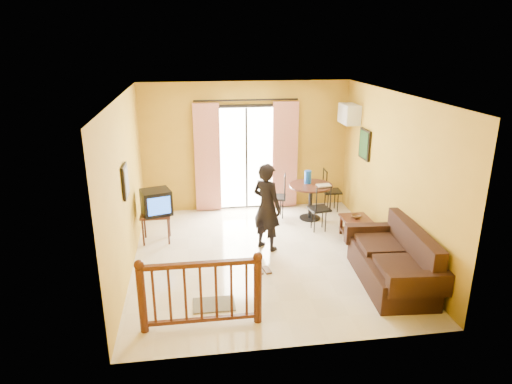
{
  "coord_description": "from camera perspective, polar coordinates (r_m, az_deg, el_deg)",
  "views": [
    {
      "loc": [
        -1.19,
        -7.14,
        3.65
      ],
      "look_at": [
        -0.12,
        0.2,
        1.14
      ],
      "focal_mm": 32.0,
      "sensor_mm": 36.0,
      "label": 1
    }
  ],
  "objects": [
    {
      "name": "sandals",
      "position": [
        7.62,
        0.84,
        -9.76
      ],
      "size": [
        0.27,
        0.26,
        0.03
      ],
      "color": "#4F341B",
      "rests_on": "ground"
    },
    {
      "name": "stair_balustrade",
      "position": [
        6.08,
        -6.94,
        -11.94
      ],
      "size": [
        1.63,
        0.13,
        1.04
      ],
      "color": "#471E0F",
      "rests_on": "ground"
    },
    {
      "name": "balcony_door",
      "position": [
        9.95,
        -1.2,
        4.39
      ],
      "size": [
        2.25,
        0.14,
        2.46
      ],
      "color": "black",
      "rests_on": "ground"
    },
    {
      "name": "picture_left",
      "position": [
        7.32,
        -16.02,
        1.31
      ],
      "size": [
        0.05,
        0.42,
        0.52
      ],
      "color": "black",
      "rests_on": "room_shell"
    },
    {
      "name": "room_shell",
      "position": [
        7.49,
        1.11,
        3.66
      ],
      "size": [
        5.0,
        5.0,
        5.0
      ],
      "color": "white",
      "rests_on": "ground"
    },
    {
      "name": "dining_chairs",
      "position": [
        9.78,
        6.57,
        -3.33
      ],
      "size": [
        1.72,
        1.45,
        0.95
      ],
      "color": "black",
      "rests_on": "ground"
    },
    {
      "name": "sofa",
      "position": [
        7.47,
        16.97,
        -8.48
      ],
      "size": [
        1.01,
        1.97,
        0.91
      ],
      "rotation": [
        0.0,
        0.0,
        -0.07
      ],
      "color": "black",
      "rests_on": "ground"
    },
    {
      "name": "water_jug",
      "position": [
        9.58,
        6.5,
        1.87
      ],
      "size": [
        0.15,
        0.15,
        0.27
      ],
      "primitive_type": "cylinder",
      "color": "#1143A8",
      "rests_on": "dining_table"
    },
    {
      "name": "bowl",
      "position": [
        8.84,
        12.42,
        -3.02
      ],
      "size": [
        0.23,
        0.23,
        0.06
      ],
      "primitive_type": "imported",
      "rotation": [
        0.0,
        0.0,
        0.27
      ],
      "color": "#4F341B",
      "rests_on": "coffee_table"
    },
    {
      "name": "standing_person",
      "position": [
        8.1,
        1.36,
        -1.88
      ],
      "size": [
        0.68,
        0.69,
        1.6
      ],
      "primitive_type": "imported",
      "rotation": [
        0.0,
        0.0,
        2.31
      ],
      "color": "black",
      "rests_on": "ground"
    },
    {
      "name": "ground",
      "position": [
        8.11,
        1.03,
        -8.05
      ],
      "size": [
        5.0,
        5.0,
        0.0
      ],
      "primitive_type": "plane",
      "color": "beige",
      "rests_on": "ground"
    },
    {
      "name": "botanical_print",
      "position": [
        9.32,
        13.41,
        5.82
      ],
      "size": [
        0.05,
        0.5,
        0.6
      ],
      "color": "black",
      "rests_on": "room_shell"
    },
    {
      "name": "television",
      "position": [
        8.59,
        -12.37,
        -1.24
      ],
      "size": [
        0.62,
        0.59,
        0.46
      ],
      "rotation": [
        0.0,
        0.0,
        0.29
      ],
      "color": "black",
      "rests_on": "tv_table"
    },
    {
      "name": "coffee_table",
      "position": [
        8.75,
        12.75,
        -4.45
      ],
      "size": [
        0.52,
        0.93,
        0.41
      ],
      "color": "black",
      "rests_on": "ground"
    },
    {
      "name": "tv_table",
      "position": [
        8.7,
        -12.43,
        -3.13
      ],
      "size": [
        0.55,
        0.46,
        0.55
      ],
      "color": "black",
      "rests_on": "ground"
    },
    {
      "name": "air_conditioner",
      "position": [
        9.78,
        11.56,
        9.53
      ],
      "size": [
        0.31,
        0.6,
        0.4
      ],
      "color": "silver",
      "rests_on": "room_shell"
    },
    {
      "name": "dining_table",
      "position": [
        9.59,
        6.86,
        0.02
      ],
      "size": [
        0.9,
        0.9,
        0.75
      ],
      "color": "black",
      "rests_on": "ground"
    },
    {
      "name": "serving_tray",
      "position": [
        9.51,
        8.45,
        0.85
      ],
      "size": [
        0.29,
        0.2,
        0.02
      ],
      "primitive_type": "cube",
      "rotation": [
        0.0,
        0.0,
        0.06
      ],
      "color": "beige",
      "rests_on": "dining_table"
    },
    {
      "name": "doormat",
      "position": [
        6.78,
        -5.27,
        -13.82
      ],
      "size": [
        0.6,
        0.4,
        0.02
      ],
      "primitive_type": "cube",
      "rotation": [
        0.0,
        0.0,
        -0.01
      ],
      "color": "#5E5A4B",
      "rests_on": "ground"
    }
  ]
}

